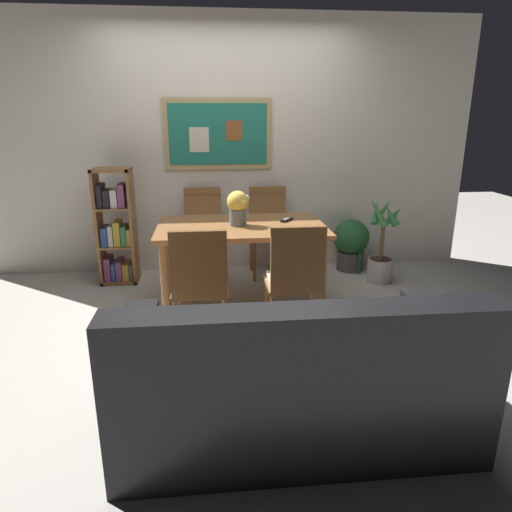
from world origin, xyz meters
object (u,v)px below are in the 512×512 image
dining_chair_near_left (200,279)px  bookshelf (117,231)px  dining_chair_near_right (295,274)px  tv_remote (287,220)px  flower_vase (238,206)px  dining_chair_far_right (268,224)px  potted_ivy (351,243)px  leather_couch (294,384)px  dining_chair_far_left (203,225)px  dining_table (241,235)px  potted_palm (381,250)px

dining_chair_near_left → bookshelf: size_ratio=0.80×
dining_chair_near_right → tv_remote: (0.08, 0.87, 0.20)m
flower_vase → dining_chair_far_right: bearing=65.9°
dining_chair_near_left → flower_vase: bearing=68.1°
potted_ivy → leather_couch: bearing=-112.8°
dining_chair_far_right → dining_chair_far_left: (-0.68, 0.00, 0.00)m
dining_chair_far_right → dining_chair_near_left: 1.76m
dining_chair_far_right → flower_vase: (-0.37, -0.82, 0.35)m
dining_table → dining_chair_far_left: size_ratio=1.57×
dining_table → tv_remote: bearing=13.9°
dining_chair_near_left → bookshelf: (-0.84, 1.50, -0.01)m
dining_chair_near_left → leather_couch: (0.49, -0.99, -0.23)m
leather_couch → tv_remote: (0.27, 1.90, 0.43)m
dining_table → dining_chair_near_right: size_ratio=1.57×
potted_ivy → tv_remote: size_ratio=3.95×
dining_chair_near_right → dining_chair_far_left: bearing=113.0°
leather_couch → potted_palm: 2.56m
bookshelf → leather_couch: bearing=-61.8°
potted_ivy → potted_palm: potted_palm is taller
dining_table → dining_chair_near_left: size_ratio=1.57×
dining_chair_far_right → dining_chair_near_right: bearing=-90.4°
dining_chair_near_right → potted_palm: 1.63m
dining_table → tv_remote: size_ratio=9.61×
dining_chair_far_right → bookshelf: size_ratio=0.80×
leather_couch → tv_remote: bearing=82.0°
dining_chair_far_right → dining_chair_far_left: bearing=179.9°
dining_table → potted_palm: potted_palm is taller
dining_chair_near_left → flower_vase: (0.32, 0.80, 0.35)m
tv_remote → dining_table: bearing=-166.1°
dining_chair_near_right → leather_couch: size_ratio=0.51×
potted_ivy → dining_chair_near_left: bearing=-134.4°
dining_chair_near_left → potted_palm: bearing=34.6°
bookshelf → flower_vase: bookshelf is taller
dining_chair_far_right → bookshelf: bearing=-175.5°
dining_chair_near_right → potted_palm: dining_chair_near_right is taller
potted_ivy → flower_vase: flower_vase is taller
potted_ivy → potted_palm: 0.44m
leather_couch → dining_table: bearing=94.6°
dining_chair_far_right → flower_vase: bearing=-114.1°
dining_table → potted_ivy: size_ratio=2.43×
potted_ivy → tv_remote: tv_remote is taller
dining_chair_far_right → leather_couch: (-0.20, -2.61, -0.23)m
flower_vase → dining_chair_near_left: bearing=-111.9°
dining_chair_near_left → leather_couch: size_ratio=0.51×
dining_chair_near_left → bookshelf: 1.72m
dining_chair_near_left → tv_remote: size_ratio=6.12×
potted_palm → flower_vase: flower_vase is taller
dining_chair_far_left → potted_ivy: 1.60m
leather_couch → bookshelf: (-1.33, 2.49, 0.22)m
dining_chair_near_right → flower_vase: (-0.36, 0.76, 0.35)m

